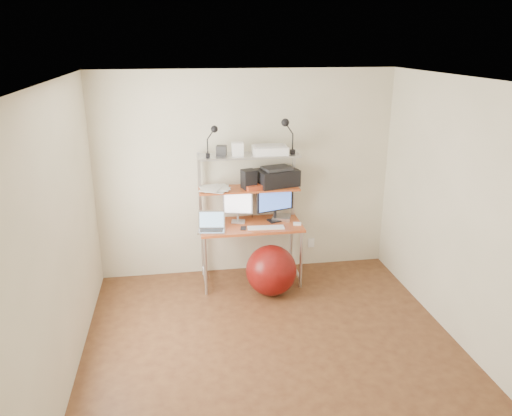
{
  "coord_description": "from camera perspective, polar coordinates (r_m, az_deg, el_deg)",
  "views": [
    {
      "loc": [
        -0.82,
        -4.02,
        2.82
      ],
      "look_at": [
        0.02,
        1.15,
        1.04
      ],
      "focal_mm": 35.0,
      "sensor_mm": 36.0,
      "label": 1
    }
  ],
  "objects": [
    {
      "name": "keyboard",
      "position": [
        5.77,
        1.13,
        -2.26
      ],
      "size": [
        0.43,
        0.15,
        0.01
      ],
      "primitive_type": "cube",
      "rotation": [
        0.0,
        0.0,
        -0.07
      ],
      "color": "white",
      "rests_on": "desktop"
    },
    {
      "name": "laptop",
      "position": [
        5.72,
        -5.1,
        -2.09
      ],
      "size": [
        0.33,
        0.29,
        0.27
      ],
      "rotation": [
        0.0,
        0.0,
        -0.14
      ],
      "color": "#B3B3B7",
      "rests_on": "desktop"
    },
    {
      "name": "red_box",
      "position": [
        5.8,
        -0.26,
        2.36
      ],
      "size": [
        0.22,
        0.17,
        0.05
      ],
      "primitive_type": "cube",
      "rotation": [
        0.0,
        0.0,
        0.28
      ],
      "color": "#B13B1C",
      "rests_on": "mid_shelf"
    },
    {
      "name": "printer",
      "position": [
        5.96,
        2.39,
        3.59
      ],
      "size": [
        0.55,
        0.44,
        0.23
      ],
      "rotation": [
        0.0,
        0.0,
        0.26
      ],
      "color": "black",
      "rests_on": "mid_shelf"
    },
    {
      "name": "monitor_silver",
      "position": [
        5.91,
        -2.1,
        0.32
      ],
      "size": [
        0.35,
        0.15,
        0.39
      ],
      "rotation": [
        0.0,
        0.0,
        -0.2
      ],
      "color": "#B8B8BD",
      "rests_on": "desktop"
    },
    {
      "name": "exercise_ball",
      "position": [
        5.78,
        1.75,
        -7.13
      ],
      "size": [
        0.59,
        0.59,
        0.59
      ],
      "primitive_type": "sphere",
      "color": "maroon",
      "rests_on": "floor"
    },
    {
      "name": "box_grey",
      "position": [
        5.75,
        -3.97,
        6.57
      ],
      "size": [
        0.13,
        0.13,
        0.11
      ],
      "primitive_type": "cube",
      "rotation": [
        0.0,
        0.0,
        -0.23
      ],
      "color": "#2F2F31",
      "rests_on": "top_shelf"
    },
    {
      "name": "room",
      "position": [
        4.39,
        2.16,
        -2.16
      ],
      "size": [
        3.6,
        3.6,
        3.6
      ],
      "color": "brown",
      "rests_on": "ground"
    },
    {
      "name": "monitor_black",
      "position": [
        5.94,
        2.21,
        0.76
      ],
      "size": [
        0.47,
        0.19,
        0.48
      ],
      "rotation": [
        0.0,
        0.0,
        0.3
      ],
      "color": "black",
      "rests_on": "desktop"
    },
    {
      "name": "box_white",
      "position": [
        5.71,
        -2.12,
        6.74
      ],
      "size": [
        0.13,
        0.11,
        0.15
      ],
      "primitive_type": "cube",
      "rotation": [
        0.0,
        0.0,
        -0.01
      ],
      "color": "white",
      "rests_on": "top_shelf"
    },
    {
      "name": "phone",
      "position": [
        5.76,
        -1.46,
        -2.32
      ],
      "size": [
        0.08,
        0.13,
        0.01
      ],
      "primitive_type": "cube",
      "rotation": [
        0.0,
        0.0,
        -0.2
      ],
      "color": "black",
      "rests_on": "desktop"
    },
    {
      "name": "clip_lamp_left",
      "position": [
        5.62,
        -4.95,
        8.39
      ],
      "size": [
        0.14,
        0.08,
        0.36
      ],
      "color": "black",
      "rests_on": "top_shelf"
    },
    {
      "name": "computer_desk",
      "position": [
        5.88,
        -0.73,
        0.32
      ],
      "size": [
        1.2,
        0.6,
        1.57
      ],
      "color": "#BB5624",
      "rests_on": "ground"
    },
    {
      "name": "mac_mini",
      "position": [
        6.07,
        2.95,
        -1.07
      ],
      "size": [
        0.27,
        0.27,
        0.04
      ],
      "primitive_type": "cube",
      "rotation": [
        0.0,
        0.0,
        -0.31
      ],
      "color": "#B3B3B7",
      "rests_on": "desktop"
    },
    {
      "name": "mouse",
      "position": [
        5.89,
        4.73,
        -1.81
      ],
      "size": [
        0.1,
        0.07,
        0.03
      ],
      "primitive_type": "cube",
      "rotation": [
        0.0,
        0.0,
        -0.2
      ],
      "color": "white",
      "rests_on": "desktop"
    },
    {
      "name": "nas_cube",
      "position": [
        5.83,
        -0.83,
        3.31
      ],
      "size": [
        0.19,
        0.19,
        0.22
      ],
      "primitive_type": "cube",
      "rotation": [
        0.0,
        0.0,
        0.27
      ],
      "color": "black",
      "rests_on": "mid_shelf"
    },
    {
      "name": "wall_outlet",
      "position": [
        6.54,
        6.33,
        -3.99
      ],
      "size": [
        0.08,
        0.01,
        0.12
      ],
      "primitive_type": "cube",
      "color": "white",
      "rests_on": "room"
    },
    {
      "name": "scanner",
      "position": [
        5.81,
        1.6,
        6.68
      ],
      "size": [
        0.41,
        0.27,
        0.11
      ],
      "rotation": [
        0.0,
        0.0,
        -0.03
      ],
      "color": "white",
      "rests_on": "top_shelf"
    },
    {
      "name": "clip_lamp_right",
      "position": [
        5.74,
        3.54,
        9.07
      ],
      "size": [
        0.17,
        0.09,
        0.41
      ],
      "color": "black",
      "rests_on": "top_shelf"
    },
    {
      "name": "paper_stack",
      "position": [
        5.83,
        -4.69,
        2.25
      ],
      "size": [
        0.4,
        0.43,
        0.03
      ],
      "color": "white",
      "rests_on": "mid_shelf"
    }
  ]
}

